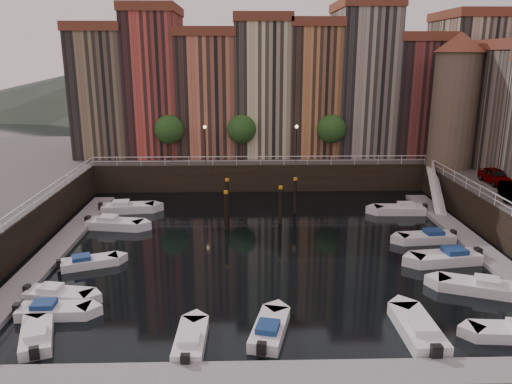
{
  "coord_description": "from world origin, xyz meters",
  "views": [
    {
      "loc": [
        -1.88,
        -36.91,
        14.47
      ],
      "look_at": [
        -0.79,
        4.0,
        3.26
      ],
      "focal_mm": 35.0,
      "sensor_mm": 36.0,
      "label": 1
    }
  ],
  "objects_px": {
    "gangway": "(436,188)",
    "car_a": "(495,177)",
    "corner_tower": "(455,99)",
    "boat_left_1": "(58,295)",
    "boat_left_0": "(52,311)",
    "boat_left_2": "(88,262)",
    "mooring_pilings": "(258,203)",
    "car_b": "(511,192)"
  },
  "relations": [
    {
      "from": "gangway",
      "to": "car_a",
      "type": "height_order",
      "value": "car_a"
    },
    {
      "from": "corner_tower",
      "to": "boat_left_1",
      "type": "relative_size",
      "value": 3.14
    },
    {
      "from": "boat_left_0",
      "to": "boat_left_1",
      "type": "distance_m",
      "value": 2.03
    },
    {
      "from": "boat_left_0",
      "to": "boat_left_2",
      "type": "distance_m",
      "value": 7.02
    },
    {
      "from": "mooring_pilings",
      "to": "boat_left_2",
      "type": "xyz_separation_m",
      "value": [
        -12.37,
        -10.04,
        -1.33
      ]
    },
    {
      "from": "boat_left_0",
      "to": "boat_left_2",
      "type": "relative_size",
      "value": 1.02
    },
    {
      "from": "mooring_pilings",
      "to": "boat_left_1",
      "type": "bearing_deg",
      "value": -130.17
    },
    {
      "from": "gangway",
      "to": "boat_left_0",
      "type": "relative_size",
      "value": 1.95
    },
    {
      "from": "boat_left_2",
      "to": "car_b",
      "type": "distance_m",
      "value": 33.69
    },
    {
      "from": "boat_left_2",
      "to": "corner_tower",
      "type": "bearing_deg",
      "value": 8.51
    },
    {
      "from": "car_b",
      "to": "mooring_pilings",
      "type": "bearing_deg",
      "value": -174.68
    },
    {
      "from": "car_b",
      "to": "boat_left_0",
      "type": "bearing_deg",
      "value": -141.74
    },
    {
      "from": "mooring_pilings",
      "to": "boat_left_1",
      "type": "xyz_separation_m",
      "value": [
        -12.72,
        -15.07,
        -1.32
      ]
    },
    {
      "from": "car_a",
      "to": "car_b",
      "type": "distance_m",
      "value": 5.2
    },
    {
      "from": "corner_tower",
      "to": "boat_left_1",
      "type": "distance_m",
      "value": 41.83
    },
    {
      "from": "boat_left_0",
      "to": "car_a",
      "type": "xyz_separation_m",
      "value": [
        34.18,
        17.79,
        3.38
      ]
    },
    {
      "from": "gangway",
      "to": "mooring_pilings",
      "type": "distance_m",
      "value": 18.07
    },
    {
      "from": "corner_tower",
      "to": "boat_left_2",
      "type": "xyz_separation_m",
      "value": [
        -32.95,
        -18.29,
        -9.88
      ]
    },
    {
      "from": "boat_left_2",
      "to": "car_b",
      "type": "bearing_deg",
      "value": -10.73
    },
    {
      "from": "corner_tower",
      "to": "car_b",
      "type": "relative_size",
      "value": 3.42
    },
    {
      "from": "corner_tower",
      "to": "mooring_pilings",
      "type": "xyz_separation_m",
      "value": [
        -20.58,
        -8.25,
        -8.54
      ]
    },
    {
      "from": "corner_tower",
      "to": "boat_left_2",
      "type": "relative_size",
      "value": 3.29
    },
    {
      "from": "boat_left_0",
      "to": "car_b",
      "type": "xyz_separation_m",
      "value": [
        32.99,
        12.72,
        3.34
      ]
    },
    {
      "from": "boat_left_0",
      "to": "corner_tower",
      "type": "bearing_deg",
      "value": 36.1
    },
    {
      "from": "corner_tower",
      "to": "boat_left_0",
      "type": "xyz_separation_m",
      "value": [
        -32.9,
        -25.31,
        -9.87
      ]
    },
    {
      "from": "mooring_pilings",
      "to": "boat_left_2",
      "type": "height_order",
      "value": "mooring_pilings"
    },
    {
      "from": "boat_left_1",
      "to": "car_a",
      "type": "height_order",
      "value": "car_a"
    },
    {
      "from": "mooring_pilings",
      "to": "car_b",
      "type": "relative_size",
      "value": 1.67
    },
    {
      "from": "boat_left_1",
      "to": "car_b",
      "type": "xyz_separation_m",
      "value": [
        33.39,
        10.73,
        3.33
      ]
    },
    {
      "from": "corner_tower",
      "to": "gangway",
      "type": "bearing_deg",
      "value": -122.8
    },
    {
      "from": "mooring_pilings",
      "to": "car_b",
      "type": "bearing_deg",
      "value": -11.85
    },
    {
      "from": "corner_tower",
      "to": "gangway",
      "type": "height_order",
      "value": "corner_tower"
    },
    {
      "from": "car_a",
      "to": "mooring_pilings",
      "type": "bearing_deg",
      "value": -178.08
    },
    {
      "from": "boat_left_1",
      "to": "car_b",
      "type": "distance_m",
      "value": 35.23
    },
    {
      "from": "corner_tower",
      "to": "boat_left_0",
      "type": "height_order",
      "value": "corner_tower"
    },
    {
      "from": "mooring_pilings",
      "to": "car_b",
      "type": "distance_m",
      "value": 21.21
    },
    {
      "from": "boat_left_1",
      "to": "mooring_pilings",
      "type": "bearing_deg",
      "value": 59.8
    },
    {
      "from": "corner_tower",
      "to": "boat_left_1",
      "type": "height_order",
      "value": "corner_tower"
    },
    {
      "from": "boat_left_2",
      "to": "car_a",
      "type": "relative_size",
      "value": 1.0
    },
    {
      "from": "mooring_pilings",
      "to": "boat_left_1",
      "type": "distance_m",
      "value": 19.76
    },
    {
      "from": "boat_left_1",
      "to": "boat_left_0",
      "type": "bearing_deg",
      "value": -68.73
    },
    {
      "from": "corner_tower",
      "to": "gangway",
      "type": "distance_m",
      "value": 9.86
    }
  ]
}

